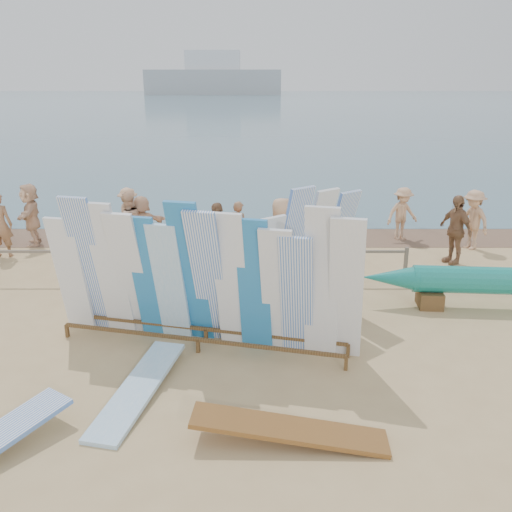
{
  "coord_description": "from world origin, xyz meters",
  "views": [
    {
      "loc": [
        2.38,
        -9.41,
        4.73
      ],
      "look_at": [
        2.37,
        1.65,
        1.13
      ],
      "focal_mm": 38.0,
      "sensor_mm": 36.0,
      "label": 1
    }
  ],
  "objects_px": {
    "beachgoer_6": "(281,234)",
    "stroller": "(200,253)",
    "beachgoer_3": "(129,215)",
    "beachgoer_5": "(142,225)",
    "beach_chair_right": "(255,256)",
    "flat_board_a": "(139,394)",
    "beachgoer_1": "(0,225)",
    "beach_chair_left": "(175,260)",
    "vendor_table": "(302,312)",
    "beachgoer_7": "(239,229)",
    "flat_board_c": "(289,441)",
    "beachgoer_2": "(128,225)",
    "side_surfboard_rack": "(302,260)",
    "beachgoer_extra_0": "(473,220)",
    "beachgoer_11": "(31,214)",
    "beachgoer_8": "(294,229)",
    "main_surfboard_rack": "(201,282)",
    "beachgoer_4": "(218,236)",
    "beachgoer_9": "(402,214)",
    "beachgoer_10": "(455,229)"
  },
  "relations": [
    {
      "from": "beachgoer_6",
      "to": "stroller",
      "type": "bearing_deg",
      "value": 79.01
    },
    {
      "from": "beachgoer_3",
      "to": "beachgoer_5",
      "type": "bearing_deg",
      "value": 179.55
    },
    {
      "from": "beach_chair_right",
      "to": "flat_board_a",
      "type": "bearing_deg",
      "value": -137.92
    },
    {
      "from": "beachgoer_1",
      "to": "beach_chair_left",
      "type": "bearing_deg",
      "value": 165.15
    },
    {
      "from": "vendor_table",
      "to": "beachgoer_7",
      "type": "relative_size",
      "value": 0.67
    },
    {
      "from": "flat_board_c",
      "to": "beachgoer_2",
      "type": "relative_size",
      "value": 1.46
    },
    {
      "from": "flat_board_c",
      "to": "beach_chair_left",
      "type": "xyz_separation_m",
      "value": [
        -2.59,
        7.19,
        0.24
      ]
    },
    {
      "from": "side_surfboard_rack",
      "to": "beachgoer_1",
      "type": "relative_size",
      "value": 1.57
    },
    {
      "from": "side_surfboard_rack",
      "to": "vendor_table",
      "type": "relative_size",
      "value": 2.71
    },
    {
      "from": "beachgoer_extra_0",
      "to": "beachgoer_11",
      "type": "height_order",
      "value": "beachgoer_11"
    },
    {
      "from": "beachgoer_7",
      "to": "beachgoer_3",
      "type": "bearing_deg",
      "value": 8.68
    },
    {
      "from": "vendor_table",
      "to": "beachgoer_3",
      "type": "height_order",
      "value": "beachgoer_3"
    },
    {
      "from": "beachgoer_1",
      "to": "beachgoer_8",
      "type": "bearing_deg",
      "value": 177.34
    },
    {
      "from": "main_surfboard_rack",
      "to": "flat_board_c",
      "type": "distance_m",
      "value": 3.38
    },
    {
      "from": "vendor_table",
      "to": "beach_chair_left",
      "type": "relative_size",
      "value": 1.27
    },
    {
      "from": "main_surfboard_rack",
      "to": "stroller",
      "type": "bearing_deg",
      "value": 109.73
    },
    {
      "from": "beachgoer_6",
      "to": "beachgoer_4",
      "type": "bearing_deg",
      "value": 80.17
    },
    {
      "from": "beachgoer_3",
      "to": "beachgoer_11",
      "type": "relative_size",
      "value": 0.89
    },
    {
      "from": "beach_chair_left",
      "to": "beachgoer_5",
      "type": "xyz_separation_m",
      "value": [
        -1.07,
        1.27,
        0.6
      ]
    },
    {
      "from": "beach_chair_left",
      "to": "beachgoer_6",
      "type": "relative_size",
      "value": 0.44
    },
    {
      "from": "main_surfboard_rack",
      "to": "beach_chair_right",
      "type": "xyz_separation_m",
      "value": [
        0.97,
        4.68,
        -1.03
      ]
    },
    {
      "from": "stroller",
      "to": "beachgoer_9",
      "type": "height_order",
      "value": "beachgoer_9"
    },
    {
      "from": "side_surfboard_rack",
      "to": "beachgoer_3",
      "type": "bearing_deg",
      "value": 90.26
    },
    {
      "from": "main_surfboard_rack",
      "to": "beachgoer_9",
      "type": "bearing_deg",
      "value": 66.22
    },
    {
      "from": "beach_chair_right",
      "to": "beachgoer_5",
      "type": "height_order",
      "value": "beachgoer_5"
    },
    {
      "from": "beachgoer_11",
      "to": "side_surfboard_rack",
      "type": "bearing_deg",
      "value": 39.77
    },
    {
      "from": "flat_board_a",
      "to": "beachgoer_10",
      "type": "distance_m",
      "value": 9.71
    },
    {
      "from": "flat_board_a",
      "to": "beachgoer_9",
      "type": "xyz_separation_m",
      "value": [
        6.35,
        8.77,
        0.81
      ]
    },
    {
      "from": "flat_board_c",
      "to": "beachgoer_5",
      "type": "bearing_deg",
      "value": 27.92
    },
    {
      "from": "stroller",
      "to": "side_surfboard_rack",
      "type": "bearing_deg",
      "value": -31.2
    },
    {
      "from": "beachgoer_4",
      "to": "beachgoer_10",
      "type": "bearing_deg",
      "value": 51.99
    },
    {
      "from": "beachgoer_10",
      "to": "beachgoer_6",
      "type": "bearing_deg",
      "value": -107.29
    },
    {
      "from": "beachgoer_8",
      "to": "beachgoer_1",
      "type": "height_order",
      "value": "beachgoer_1"
    },
    {
      "from": "flat_board_c",
      "to": "beachgoer_1",
      "type": "height_order",
      "value": "beachgoer_1"
    },
    {
      "from": "beachgoer_5",
      "to": "beachgoer_11",
      "type": "xyz_separation_m",
      "value": [
        -3.5,
        0.94,
        0.08
      ]
    },
    {
      "from": "beachgoer_9",
      "to": "beachgoer_11",
      "type": "bearing_deg",
      "value": 162.5
    },
    {
      "from": "beachgoer_1",
      "to": "beachgoer_7",
      "type": "bearing_deg",
      "value": 177.15
    },
    {
      "from": "beach_chair_right",
      "to": "beachgoer_6",
      "type": "relative_size",
      "value": 0.46
    },
    {
      "from": "beachgoer_10",
      "to": "beachgoer_extra_0",
      "type": "distance_m",
      "value": 1.63
    },
    {
      "from": "beach_chair_right",
      "to": "beachgoer_5",
      "type": "bearing_deg",
      "value": 130.73
    },
    {
      "from": "flat_board_c",
      "to": "beachgoer_11",
      "type": "height_order",
      "value": "beachgoer_11"
    },
    {
      "from": "flat_board_c",
      "to": "beachgoer_6",
      "type": "height_order",
      "value": "beachgoer_6"
    },
    {
      "from": "flat_board_c",
      "to": "beachgoer_5",
      "type": "xyz_separation_m",
      "value": [
        -3.66,
        8.46,
        0.84
      ]
    },
    {
      "from": "side_surfboard_rack",
      "to": "stroller",
      "type": "relative_size",
      "value": 2.72
    },
    {
      "from": "beachgoer_6",
      "to": "beachgoer_3",
      "type": "xyz_separation_m",
      "value": [
        -4.53,
        2.62,
        -0.12
      ]
    },
    {
      "from": "vendor_table",
      "to": "beachgoer_6",
      "type": "bearing_deg",
      "value": 88.83
    },
    {
      "from": "beachgoer_6",
      "to": "beachgoer_4",
      "type": "relative_size",
      "value": 1.06
    },
    {
      "from": "stroller",
      "to": "beachgoer_9",
      "type": "relative_size",
      "value": 0.65
    },
    {
      "from": "beachgoer_7",
      "to": "beachgoer_4",
      "type": "height_order",
      "value": "beachgoer_4"
    },
    {
      "from": "beachgoer_5",
      "to": "beachgoer_extra_0",
      "type": "relative_size",
      "value": 0.97
    }
  ]
}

